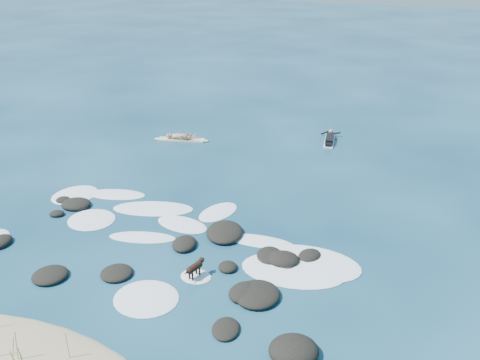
% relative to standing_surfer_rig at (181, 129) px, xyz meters
% --- Properties ---
extents(ground, '(160.00, 160.00, 0.00)m').
position_rel_standing_surfer_rig_xyz_m(ground, '(4.79, -9.40, -0.71)').
color(ground, '#0A2642').
rests_on(ground, ground).
extents(dune_grass, '(3.89, 1.60, 1.22)m').
position_rel_standing_surfer_rig_xyz_m(dune_grass, '(4.83, -17.36, -0.08)').
color(dune_grass, '#7DA14E').
rests_on(dune_grass, ground).
extents(reef_rocks, '(13.57, 7.17, 0.64)m').
position_rel_standing_surfer_rig_xyz_m(reef_rocks, '(7.01, -11.04, -0.60)').
color(reef_rocks, black).
rests_on(reef_rocks, ground).
extents(breaking_foam, '(14.48, 8.41, 0.12)m').
position_rel_standing_surfer_rig_xyz_m(breaking_foam, '(5.99, -9.35, -0.70)').
color(breaking_foam, white).
rests_on(breaking_foam, ground).
extents(standing_surfer_rig, '(3.10, 1.29, 1.80)m').
position_rel_standing_surfer_rig_xyz_m(standing_surfer_rig, '(0.00, 0.00, 0.00)').
color(standing_surfer_rig, beige).
rests_on(standing_surfer_rig, ground).
extents(paddling_surfer_rig, '(1.23, 2.60, 0.45)m').
position_rel_standing_surfer_rig_xyz_m(paddling_surfer_rig, '(7.78, 3.23, -0.56)').
color(paddling_surfer_rig, white).
rests_on(paddling_surfer_rig, ground).
extents(dog, '(0.40, 1.03, 0.66)m').
position_rel_standing_surfer_rig_xyz_m(dog, '(7.08, -11.55, -0.27)').
color(dog, black).
rests_on(dog, ground).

